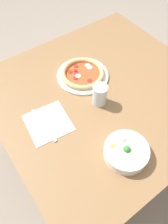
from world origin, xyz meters
TOP-DOWN VIEW (x-y plane):
  - ground_plane at (0.00, 0.00)m, footprint 8.00×8.00m
  - dining_table at (0.00, 0.00)m, footprint 1.13×1.08m
  - pizza at (0.02, -0.16)m, footprint 0.29×0.29m
  - bowl at (0.15, 0.34)m, footprint 0.19×0.19m
  - napkin at (0.34, -0.00)m, footprint 0.22×0.22m
  - fork at (0.31, -0.00)m, footprint 0.02×0.19m
  - knife at (0.36, -0.01)m, footprint 0.02×0.22m
  - glass at (0.06, 0.04)m, footprint 0.07×0.07m

SIDE VIEW (x-z plane):
  - ground_plane at x=0.00m, z-range 0.00..0.00m
  - dining_table at x=0.00m, z-range 0.27..1.02m
  - napkin at x=0.34m, z-range 0.74..0.74m
  - knife at x=0.36m, z-range 0.74..0.75m
  - fork at x=0.31m, z-range 0.74..0.75m
  - pizza at x=0.02m, z-range 0.74..0.78m
  - bowl at x=0.15m, z-range 0.74..0.81m
  - glass at x=0.06m, z-range 0.74..0.85m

